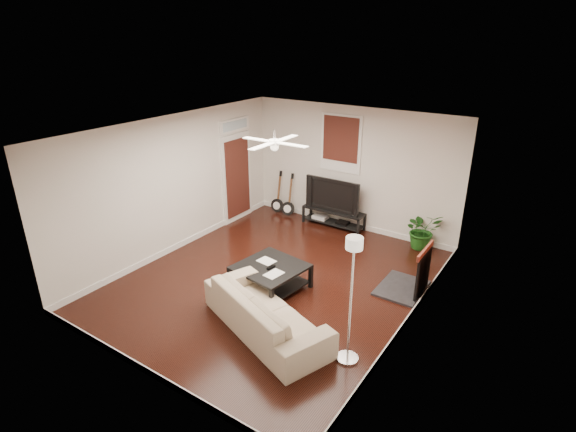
{
  "coord_description": "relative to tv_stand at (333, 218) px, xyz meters",
  "views": [
    {
      "loc": [
        4.22,
        -5.91,
        4.3
      ],
      "look_at": [
        0.0,
        0.4,
        1.15
      ],
      "focal_mm": 28.07,
      "sensor_mm": 36.0,
      "label": 1
    }
  ],
  "objects": [
    {
      "name": "door_left",
      "position": [
        -2.15,
        -0.88,
        1.04
      ],
      "size": [
        0.08,
        1.0,
        2.5
      ],
      "primitive_type": "cube",
      "color": "white",
      "rests_on": "wall_left"
    },
    {
      "name": "tv_stand",
      "position": [
        0.0,
        0.0,
        0.0
      ],
      "size": [
        1.49,
        0.4,
        0.42
      ],
      "primitive_type": "cube",
      "color": "black",
      "rests_on": "floor"
    },
    {
      "name": "potted_plant",
      "position": [
        2.09,
        0.04,
        0.2
      ],
      "size": [
        0.97,
        0.96,
        0.81
      ],
      "primitive_type": "imported",
      "rotation": [
        0.0,
        0.0,
        0.69
      ],
      "color": "#1B5418",
      "rests_on": "floor"
    },
    {
      "name": "sofa",
      "position": [
        1.05,
        -4.1,
        0.13
      ],
      "size": [
        2.51,
        1.68,
        0.68
      ],
      "primitive_type": "imported",
      "rotation": [
        0.0,
        0.0,
        2.78
      ],
      "color": "#C3B192",
      "rests_on": "floor"
    },
    {
      "name": "room",
      "position": [
        0.31,
        -2.78,
        1.19
      ],
      "size": [
        5.01,
        6.01,
        2.81
      ],
      "color": "black",
      "rests_on": "ground"
    },
    {
      "name": "guitar_left",
      "position": [
        -1.59,
        -0.03,
        0.33
      ],
      "size": [
        0.35,
        0.26,
        1.07
      ],
      "primitive_type": null,
      "rotation": [
        0.0,
        0.0,
        0.09
      ],
      "color": "black",
      "rests_on": "floor"
    },
    {
      "name": "fireplace",
      "position": [
        2.51,
        -1.78,
        0.25
      ],
      "size": [
        0.8,
        1.1,
        0.92
      ],
      "primitive_type": "cube",
      "color": "black",
      "rests_on": "floor"
    },
    {
      "name": "guitar_right",
      "position": [
        -1.24,
        -0.06,
        0.33
      ],
      "size": [
        0.37,
        0.3,
        1.07
      ],
      "primitive_type": null,
      "rotation": [
        0.0,
        0.0,
        0.2
      ],
      "color": "black",
      "rests_on": "floor"
    },
    {
      "name": "floor_lamp",
      "position": [
        2.4,
        -4.0,
        0.75
      ],
      "size": [
        0.41,
        0.41,
        1.91
      ],
      "primitive_type": null,
      "rotation": [
        0.0,
        0.0,
        -0.36
      ],
      "color": "white",
      "rests_on": "floor"
    },
    {
      "name": "tv",
      "position": [
        0.0,
        0.02,
        0.59
      ],
      "size": [
        1.34,
        0.18,
        0.77
      ],
      "primitive_type": "imported",
      "color": "black",
      "rests_on": "tv_stand"
    },
    {
      "name": "brick_accent",
      "position": [
        2.8,
        -1.78,
        1.19
      ],
      "size": [
        0.02,
        2.2,
        2.8
      ],
      "primitive_type": "cube",
      "color": "#A24134",
      "rests_on": "floor"
    },
    {
      "name": "ceiling_fan",
      "position": [
        0.31,
        -2.78,
        2.39
      ],
      "size": [
        1.24,
        1.24,
        0.32
      ],
      "primitive_type": null,
      "color": "white",
      "rests_on": "ceiling"
    },
    {
      "name": "window_back",
      "position": [
        0.01,
        0.19,
        1.74
      ],
      "size": [
        1.0,
        0.06,
        1.3
      ],
      "primitive_type": "cube",
      "color": "#401811",
      "rests_on": "wall_back"
    },
    {
      "name": "coffee_table",
      "position": [
        0.39,
        -3.07,
        0.02
      ],
      "size": [
        1.23,
        1.23,
        0.46
      ],
      "primitive_type": "cube",
      "rotation": [
        0.0,
        0.0,
        -0.14
      ],
      "color": "black",
      "rests_on": "floor"
    }
  ]
}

